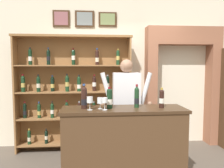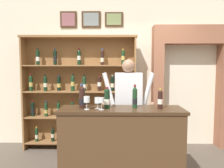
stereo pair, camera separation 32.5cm
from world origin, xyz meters
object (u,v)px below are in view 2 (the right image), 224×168
tasting_bottle_brunello (107,98)px  wine_glass_center (87,100)px  tasting_bottle_vin_santo (135,98)px  wine_glass_right (97,101)px  wine_shelf (80,90)px  tasting_bottle_prosecco (82,97)px  wine_glass_left (101,101)px  shopkeeper (128,100)px  tasting_bottle_chianti (160,99)px  tasting_counter (121,147)px

tasting_bottle_brunello → wine_glass_center: bearing=-160.6°
tasting_bottle_vin_santo → wine_glass_center: 0.64m
wine_glass_center → wine_glass_right: size_ratio=1.16×
wine_glass_right → wine_shelf: bearing=108.7°
tasting_bottle_prosecco → wine_glass_left: (0.27, -0.12, -0.03)m
wine_glass_left → tasting_bottle_vin_santo: bearing=17.2°
wine_shelf → tasting_bottle_brunello: size_ratio=7.69×
shopkeeper → tasting_bottle_prosecco: shopkeeper is taller
wine_glass_right → tasting_bottle_prosecco: bearing=170.6°
tasting_bottle_chianti → wine_glass_right: (-0.82, 0.00, -0.02)m
wine_glass_center → tasting_bottle_prosecco: bearing=126.9°
tasting_bottle_vin_santo → wine_shelf: bearing=126.4°
wine_shelf → tasting_bottle_chianti: bearing=-46.5°
tasting_counter → wine_glass_center: 0.79m
tasting_bottle_brunello → wine_glass_right: tasting_bottle_brunello is taller
tasting_bottle_brunello → tasting_bottle_chianti: 0.70m
tasting_counter → wine_glass_left: 0.70m
tasting_counter → tasting_bottle_prosecco: size_ratio=5.01×
wine_shelf → tasting_bottle_vin_santo: bearing=-53.6°
shopkeeper → tasting_counter: bearing=-101.9°
shopkeeper → wine_glass_right: 0.77m
tasting_bottle_chianti → wine_shelf: bearing=133.5°
shopkeeper → wine_glass_left: bearing=-118.6°
wine_glass_right → shopkeeper: bearing=54.8°
tasting_counter → tasting_bottle_brunello: bearing=177.6°
tasting_counter → tasting_bottle_brunello: size_ratio=5.85×
tasting_counter → wine_glass_center: bearing=-169.4°
wine_shelf → wine_glass_left: (0.51, -1.43, 0.02)m
shopkeeper → wine_glass_center: shopkeeper is taller
wine_glass_right → wine_glass_left: 0.10m
wine_shelf → tasting_bottle_brunello: (0.58, -1.32, 0.04)m
shopkeeper → wine_glass_center: size_ratio=9.91×
wine_shelf → tasting_bottle_prosecco: (0.25, -1.31, 0.05)m
wine_shelf → wine_glass_right: size_ratio=14.55×
shopkeeper → tasting_bottle_brunello: 0.69m
tasting_bottle_chianti → wine_glass_left: bearing=-174.1°
tasting_bottle_prosecco → tasting_counter: bearing=-1.9°
wine_shelf → wine_glass_left: 1.52m
wine_shelf → tasting_bottle_vin_santo: size_ratio=6.93×
tasting_bottle_prosecco → wine_glass_right: bearing=-9.4°
shopkeeper → tasting_bottle_prosecco: 0.89m
shopkeeper → wine_glass_right: size_ratio=11.44×
tasting_bottle_brunello → wine_glass_left: tasting_bottle_brunello is taller
wine_shelf → tasting_bottle_vin_santo: wine_shelf is taller
tasting_bottle_chianti → wine_glass_center: (-0.96, -0.06, -0.01)m
wine_glass_left → tasting_bottle_chianti: bearing=5.9°
tasting_bottle_prosecco → tasting_bottle_chianti: tasting_bottle_prosecco is taller
wine_glass_center → wine_glass_left: wine_glass_center is taller
tasting_bottle_vin_santo → wine_glass_left: (-0.44, -0.14, -0.02)m
wine_glass_right → wine_glass_left: wine_glass_left is taller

